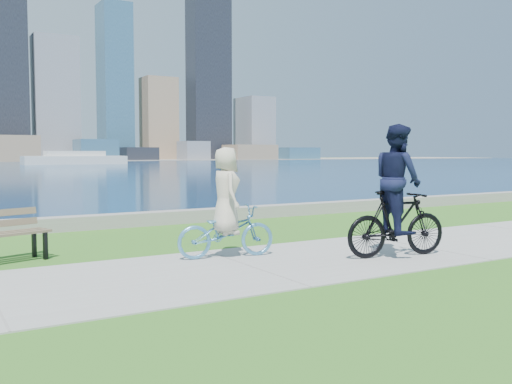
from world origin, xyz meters
TOP-DOWN VIEW (x-y plane):
  - ground at (0.00, 0.00)m, footprint 320.00×320.00m
  - concrete_path at (0.00, 0.00)m, footprint 80.00×3.50m
  - seawall at (0.00, 6.20)m, footprint 90.00×0.50m
  - ferry_far at (16.90, 84.99)m, footprint 15.81×4.52m
  - cyclist_woman at (0.03, 0.92)m, footprint 0.95×1.91m
  - cyclist_man at (2.76, -0.63)m, footprint 0.97×2.11m

SIDE VIEW (x-z plane):
  - ground at x=0.00m, z-range 0.00..0.00m
  - concrete_path at x=0.00m, z-range 0.00..0.02m
  - seawall at x=0.00m, z-range 0.00..0.35m
  - cyclist_woman at x=0.03m, z-range -0.24..1.78m
  - ferry_far at x=16.90m, z-range -0.18..1.97m
  - cyclist_man at x=2.76m, z-range -0.18..2.26m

